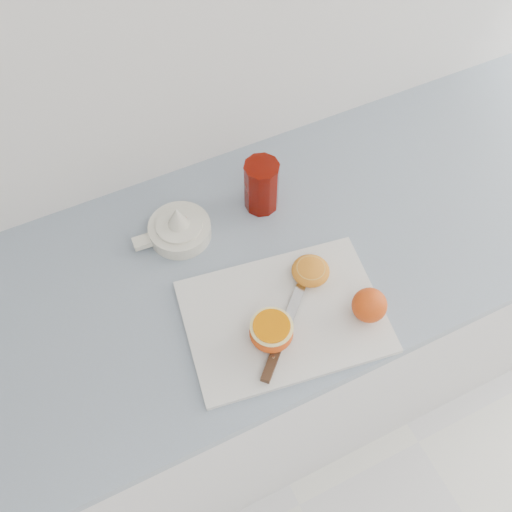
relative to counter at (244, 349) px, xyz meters
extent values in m
cube|color=silver|center=(0.00, 0.00, -0.02)|extent=(2.29, 0.60, 0.86)
cube|color=#8195AC|center=(0.00, 0.00, 0.43)|extent=(2.35, 0.64, 0.03)
cube|color=silver|center=(0.02, -0.16, 0.45)|extent=(0.42, 0.33, 0.01)
sphere|color=#F43B12|center=(0.17, -0.22, 0.49)|extent=(0.07, 0.07, 0.07)
ellipsoid|color=#F43B12|center=(-0.02, -0.19, 0.48)|extent=(0.08, 0.08, 0.05)
cylinder|color=#FFEF90|center=(-0.02, -0.19, 0.50)|extent=(0.08, 0.08, 0.00)
cylinder|color=orange|center=(-0.02, -0.19, 0.51)|extent=(0.07, 0.07, 0.00)
ellipsoid|color=orange|center=(0.11, -0.10, 0.47)|extent=(0.08, 0.08, 0.03)
cylinder|color=gold|center=(0.11, -0.10, 0.48)|extent=(0.06, 0.06, 0.00)
cube|color=#422C17|center=(-0.04, -0.23, 0.46)|extent=(0.08, 0.08, 0.01)
cube|color=#B7B7BC|center=(0.04, -0.16, 0.46)|extent=(0.10, 0.10, 0.00)
cylinder|color=#B7B7BC|center=(-0.04, -0.23, 0.46)|extent=(0.01, 0.01, 0.01)
cylinder|color=white|center=(-0.09, 0.12, 0.46)|extent=(0.13, 0.13, 0.03)
cylinder|color=white|center=(-0.09, 0.12, 0.48)|extent=(0.10, 0.10, 0.01)
cone|color=white|center=(-0.09, 0.12, 0.51)|extent=(0.05, 0.05, 0.05)
cube|color=white|center=(-0.17, 0.13, 0.46)|extent=(0.05, 0.03, 0.01)
ellipsoid|color=orange|center=(-0.08, 0.11, 0.49)|extent=(0.01, 0.01, 0.00)
ellipsoid|color=orange|center=(-0.10, 0.13, 0.49)|extent=(0.01, 0.01, 0.00)
ellipsoid|color=orange|center=(-0.09, 0.11, 0.49)|extent=(0.01, 0.01, 0.00)
ellipsoid|color=orange|center=(-0.07, 0.13, 0.49)|extent=(0.01, 0.01, 0.00)
cylinder|color=#5F0800|center=(0.11, 0.12, 0.51)|extent=(0.08, 0.08, 0.12)
cylinder|color=#D95E03|center=(0.11, 0.12, 0.46)|extent=(0.06, 0.06, 0.02)
cylinder|color=#5F0800|center=(0.11, 0.12, 0.57)|extent=(0.08, 0.08, 0.00)
camera|label=1|loc=(-0.25, -0.60, 1.46)|focal=40.00mm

